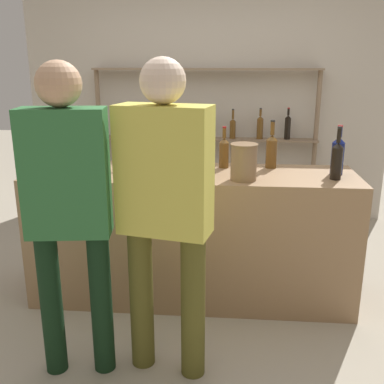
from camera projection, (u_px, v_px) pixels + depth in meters
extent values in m
plane|color=#B2A893|center=(192.00, 293.00, 3.50)|extent=(16.00, 16.00, 0.00)
cube|color=#997551|center=(192.00, 235.00, 3.36)|extent=(2.35, 0.66, 0.97)
cube|color=beige|center=(207.00, 93.00, 4.94)|extent=(3.95, 0.12, 2.80)
cylinder|color=#897056|center=(100.00, 145.00, 5.03)|extent=(0.05, 0.05, 1.66)
cylinder|color=#897056|center=(315.00, 148.00, 4.83)|extent=(0.05, 0.05, 1.66)
cube|color=#897056|center=(206.00, 69.00, 4.70)|extent=(2.41, 0.18, 0.02)
cube|color=#897056|center=(206.00, 139.00, 4.91)|extent=(2.41, 0.18, 0.02)
cylinder|color=#0F1956|center=(126.00, 127.00, 4.94)|extent=(0.07, 0.07, 0.23)
cone|color=#0F1956|center=(126.00, 115.00, 4.91)|extent=(0.07, 0.07, 0.03)
cylinder|color=#0F1956|center=(125.00, 109.00, 4.89)|extent=(0.03, 0.03, 0.10)
cylinder|color=gold|center=(125.00, 104.00, 4.87)|extent=(0.03, 0.03, 0.01)
cylinder|color=brown|center=(152.00, 129.00, 4.92)|extent=(0.07, 0.07, 0.19)
cone|color=brown|center=(152.00, 118.00, 4.89)|extent=(0.07, 0.07, 0.03)
cylinder|color=brown|center=(152.00, 113.00, 4.88)|extent=(0.03, 0.03, 0.09)
cylinder|color=maroon|center=(152.00, 108.00, 4.86)|extent=(0.03, 0.03, 0.01)
cylinder|color=brown|center=(179.00, 127.00, 4.89)|extent=(0.07, 0.07, 0.23)
cone|color=brown|center=(179.00, 115.00, 4.86)|extent=(0.07, 0.07, 0.03)
cylinder|color=brown|center=(179.00, 110.00, 4.84)|extent=(0.03, 0.03, 0.07)
cylinder|color=maroon|center=(179.00, 106.00, 4.83)|extent=(0.03, 0.03, 0.01)
cylinder|color=black|center=(206.00, 128.00, 4.87)|extent=(0.08, 0.08, 0.21)
cone|color=black|center=(206.00, 117.00, 4.84)|extent=(0.08, 0.08, 0.03)
cylinder|color=black|center=(206.00, 111.00, 4.82)|extent=(0.03, 0.03, 0.09)
cylinder|color=black|center=(206.00, 106.00, 4.81)|extent=(0.03, 0.03, 0.01)
cylinder|color=brown|center=(233.00, 130.00, 4.85)|extent=(0.06, 0.06, 0.18)
cone|color=brown|center=(233.00, 120.00, 4.82)|extent=(0.06, 0.06, 0.03)
cylinder|color=brown|center=(233.00, 114.00, 4.81)|extent=(0.02, 0.02, 0.09)
cylinder|color=black|center=(233.00, 109.00, 4.79)|extent=(0.03, 0.03, 0.01)
cylinder|color=brown|center=(260.00, 129.00, 4.83)|extent=(0.07, 0.07, 0.21)
cone|color=brown|center=(260.00, 118.00, 4.79)|extent=(0.07, 0.07, 0.03)
cylinder|color=brown|center=(261.00, 113.00, 4.78)|extent=(0.03, 0.03, 0.07)
cylinder|color=#232328|center=(261.00, 109.00, 4.76)|extent=(0.03, 0.03, 0.01)
cylinder|color=black|center=(287.00, 129.00, 4.80)|extent=(0.06, 0.06, 0.23)
cone|color=black|center=(288.00, 117.00, 4.76)|extent=(0.06, 0.06, 0.03)
cylinder|color=black|center=(288.00, 112.00, 4.75)|extent=(0.02, 0.02, 0.07)
cylinder|color=maroon|center=(289.00, 108.00, 4.74)|extent=(0.03, 0.03, 0.01)
cylinder|color=black|center=(136.00, 152.00, 3.43)|extent=(0.09, 0.09, 0.20)
cone|color=black|center=(136.00, 137.00, 3.40)|extent=(0.09, 0.09, 0.04)
cylinder|color=black|center=(136.00, 129.00, 3.38)|extent=(0.03, 0.03, 0.09)
cylinder|color=#232328|center=(135.00, 122.00, 3.37)|extent=(0.03, 0.03, 0.01)
cylinder|color=brown|center=(271.00, 154.00, 3.34)|extent=(0.08, 0.08, 0.21)
cone|color=brown|center=(272.00, 138.00, 3.30)|extent=(0.08, 0.08, 0.04)
cylinder|color=brown|center=(273.00, 128.00, 3.28)|extent=(0.03, 0.03, 0.10)
cylinder|color=black|center=(273.00, 121.00, 3.27)|extent=(0.03, 0.03, 0.01)
cylinder|color=black|center=(336.00, 164.00, 3.01)|extent=(0.07, 0.07, 0.22)
cone|color=black|center=(338.00, 145.00, 2.98)|extent=(0.07, 0.07, 0.03)
cylinder|color=black|center=(339.00, 136.00, 2.96)|extent=(0.03, 0.03, 0.09)
cylinder|color=black|center=(340.00, 128.00, 2.94)|extent=(0.03, 0.03, 0.01)
cylinder|color=#0F1956|center=(337.00, 159.00, 3.14)|extent=(0.09, 0.09, 0.23)
cone|color=#0F1956|center=(339.00, 140.00, 3.11)|extent=(0.09, 0.09, 0.04)
cylinder|color=#0F1956|center=(340.00, 132.00, 3.09)|extent=(0.03, 0.03, 0.07)
cylinder|color=maroon|center=(340.00, 126.00, 3.08)|extent=(0.04, 0.04, 0.01)
cylinder|color=brown|center=(224.00, 155.00, 3.35)|extent=(0.07, 0.07, 0.19)
cone|color=brown|center=(224.00, 140.00, 3.31)|extent=(0.07, 0.07, 0.03)
cylinder|color=brown|center=(224.00, 133.00, 3.30)|extent=(0.03, 0.03, 0.08)
cylinder|color=maroon|center=(224.00, 127.00, 3.29)|extent=(0.03, 0.03, 0.01)
cylinder|color=black|center=(210.00, 161.00, 3.15)|extent=(0.07, 0.07, 0.19)
cone|color=black|center=(210.00, 145.00, 3.11)|extent=(0.07, 0.07, 0.03)
cylinder|color=black|center=(210.00, 137.00, 3.10)|extent=(0.03, 0.03, 0.09)
cylinder|color=#232328|center=(210.00, 130.00, 3.08)|extent=(0.03, 0.03, 0.01)
cylinder|color=#846647|center=(244.00, 163.00, 2.99)|extent=(0.17, 0.17, 0.24)
cylinder|color=#846647|center=(244.00, 144.00, 2.96)|extent=(0.19, 0.19, 0.01)
cylinder|color=silver|center=(194.00, 167.00, 3.03)|extent=(0.12, 0.12, 0.17)
sphere|color=tan|center=(193.00, 173.00, 3.01)|extent=(0.02, 0.02, 0.02)
sphere|color=tan|center=(196.00, 176.00, 3.08)|extent=(0.02, 0.02, 0.02)
sphere|color=tan|center=(197.00, 170.00, 3.00)|extent=(0.02, 0.02, 0.02)
sphere|color=tan|center=(196.00, 168.00, 3.04)|extent=(0.02, 0.02, 0.02)
sphere|color=tan|center=(190.00, 175.00, 3.03)|extent=(0.02, 0.02, 0.02)
cylinder|color=brown|center=(193.00, 307.00, 2.50)|extent=(0.14, 0.14, 0.86)
cylinder|color=brown|center=(141.00, 298.00, 2.58)|extent=(0.14, 0.14, 0.86)
cube|color=#D1C64C|center=(164.00, 171.00, 2.32)|extent=(0.52, 0.31, 0.68)
sphere|color=beige|center=(163.00, 81.00, 2.19)|extent=(0.23, 0.23, 0.23)
cylinder|color=black|center=(101.00, 303.00, 2.54)|extent=(0.12, 0.12, 0.85)
cylinder|color=black|center=(51.00, 305.00, 2.53)|extent=(0.12, 0.12, 0.85)
cube|color=#2D6B38|center=(66.00, 173.00, 2.32)|extent=(0.46, 0.25, 0.67)
sphere|color=tan|center=(58.00, 84.00, 2.19)|extent=(0.23, 0.23, 0.23)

